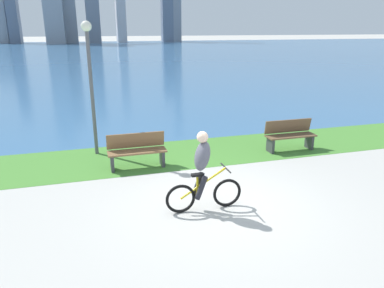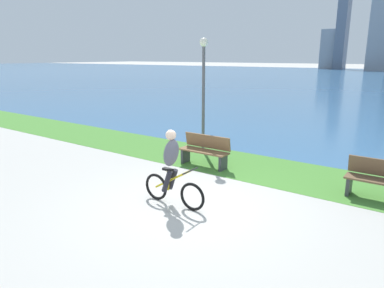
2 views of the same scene
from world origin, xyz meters
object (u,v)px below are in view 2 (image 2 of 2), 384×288
Objects in this scene: bench_far_along_path at (382,181)px; lamppost_tall at (204,78)px; bench_near_path at (205,151)px; cyclist_lead at (172,168)px.

lamppost_tall reaches higher than bench_far_along_path.
bench_near_path is 1.00× the size of bench_far_along_path.
bench_near_path is at bearing -178.02° from bench_far_along_path.
cyclist_lead is 2.88m from bench_near_path.
cyclist_lead reaches higher than bench_near_path.
lamppost_tall is at bearing 115.01° from cyclist_lead.
lamppost_tall is (-0.99, 1.40, 1.97)m from bench_near_path.
bench_far_along_path is at bearing -12.67° from lamppost_tall.
lamppost_tall is (-5.54, 1.25, 1.97)m from bench_far_along_path.
lamppost_tall is (-1.91, 4.10, 1.60)m from cyclist_lead.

